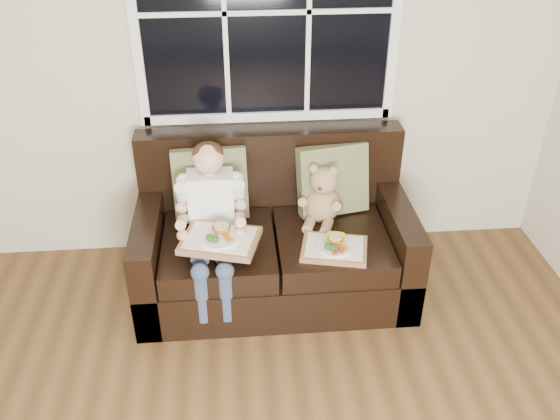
{
  "coord_description": "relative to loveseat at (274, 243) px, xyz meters",
  "views": [
    {
      "loc": [
        0.1,
        -1.1,
        2.5
      ],
      "look_at": [
        0.35,
        1.85,
        0.66
      ],
      "focal_mm": 38.0,
      "sensor_mm": 36.0,
      "label": 1
    }
  ],
  "objects": [
    {
      "name": "pillow_right",
      "position": [
        0.39,
        0.15,
        0.37
      ],
      "size": [
        0.48,
        0.29,
        0.46
      ],
      "rotation": [
        -0.21,
        0.0,
        0.2
      ],
      "color": "brown",
      "rests_on": "loveseat"
    },
    {
      "name": "loveseat",
      "position": [
        0.0,
        0.0,
        0.0
      ],
      "size": [
        1.7,
        0.92,
        0.96
      ],
      "color": "black",
      "rests_on": "ground"
    },
    {
      "name": "tray_left",
      "position": [
        -0.33,
        -0.31,
        0.27
      ],
      "size": [
        0.5,
        0.43,
        0.1
      ],
      "rotation": [
        0.0,
        0.0,
        -0.27
      ],
      "color": "olive",
      "rests_on": "child"
    },
    {
      "name": "teddy_bear",
      "position": [
        0.31,
        0.03,
        0.3
      ],
      "size": [
        0.28,
        0.34,
        0.41
      ],
      "rotation": [
        0.0,
        0.0,
        -0.33
      ],
      "color": "#9D8253",
      "rests_on": "loveseat"
    },
    {
      "name": "child",
      "position": [
        -0.38,
        -0.12,
        0.34
      ],
      "size": [
        0.4,
        0.6,
        0.91
      ],
      "color": "white",
      "rests_on": "loveseat"
    },
    {
      "name": "tray_right",
      "position": [
        0.33,
        -0.31,
        0.17
      ],
      "size": [
        0.44,
        0.37,
        0.09
      ],
      "rotation": [
        0.0,
        0.0,
        -0.23
      ],
      "color": "olive",
      "rests_on": "loveseat"
    },
    {
      "name": "room_walls",
      "position": [
        -0.32,
        -2.02,
        1.28
      ],
      "size": [
        4.52,
        5.02,
        2.71
      ],
      "color": "beige",
      "rests_on": "ground"
    },
    {
      "name": "pillow_left",
      "position": [
        -0.39,
        0.15,
        0.37
      ],
      "size": [
        0.48,
        0.25,
        0.47
      ],
      "rotation": [
        -0.21,
        0.0,
        0.09
      ],
      "color": "brown",
      "rests_on": "loveseat"
    },
    {
      "name": "window_back",
      "position": [
        0.0,
        0.46,
        1.34
      ],
      "size": [
        1.62,
        0.04,
        1.37
      ],
      "color": "black",
      "rests_on": "room_walls"
    }
  ]
}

